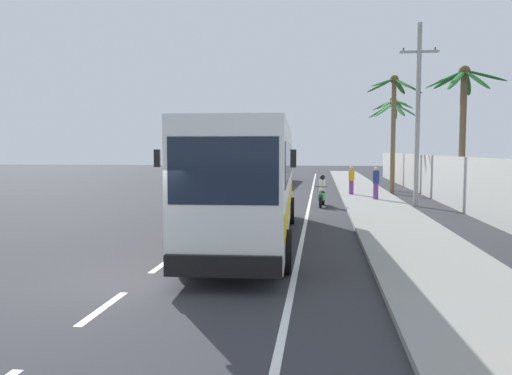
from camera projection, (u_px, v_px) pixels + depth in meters
name	position (u px, v px, depth m)	size (l,w,h in m)	color
ground_plane	(139.00, 282.00, 11.11)	(160.00, 160.00, 0.00)	#303035
sidewalk_kerb	(392.00, 221.00, 20.13)	(3.20, 90.00, 0.14)	gray
lane_markings	(282.00, 207.00, 25.49)	(3.53, 71.03, 0.01)	white
boundary_wall	(464.00, 184.00, 23.51)	(0.24, 60.00, 2.57)	#B2B2AD
coach_bus_foreground	(251.00, 177.00, 16.16)	(3.25, 12.54, 3.91)	white
coach_bus_far_lane	(256.00, 161.00, 45.46)	(3.16, 11.28, 3.65)	red
motorcycle_beside_bus	(322.00, 194.00, 25.84)	(0.56, 1.96, 1.62)	black
pedestrian_midwalk	(351.00, 180.00, 31.20)	(0.36, 0.36, 1.73)	#75388E
pedestrian_far_walk	(376.00, 182.00, 28.11)	(0.36, 0.36, 1.80)	#75388E
utility_pole_mid	(418.00, 112.00, 25.56)	(1.93, 0.24, 9.25)	#9E9E99
palm_second	(393.00, 126.00, 35.37)	(3.57, 3.70, 6.38)	brown
palm_third	(393.00, 118.00, 40.87)	(3.39, 3.28, 7.17)	brown
palm_fourth	(394.00, 111.00, 32.69)	(3.62, 3.61, 7.71)	brown
palm_farthest	(463.00, 108.00, 24.32)	(3.94, 3.49, 6.93)	brown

